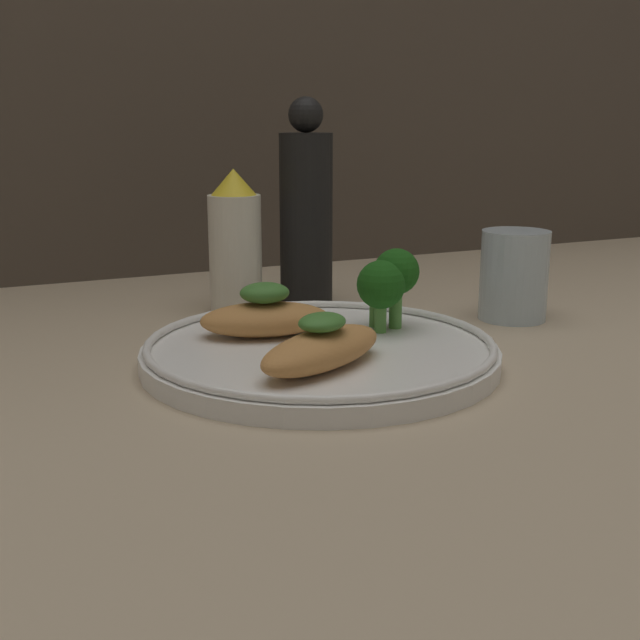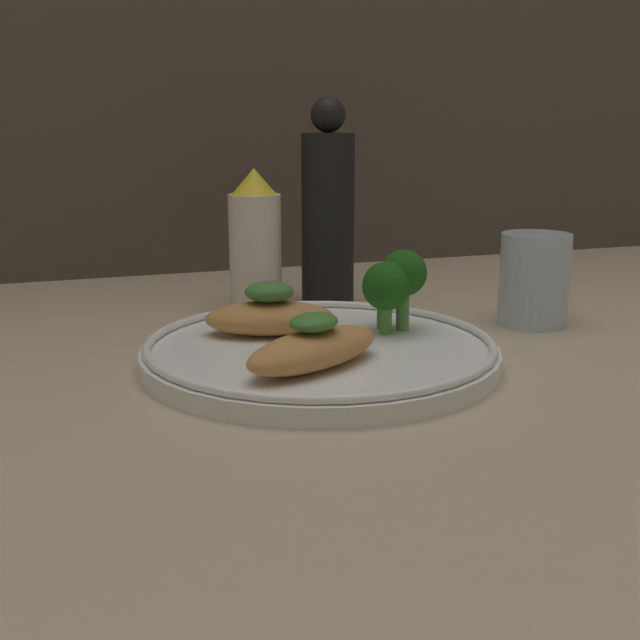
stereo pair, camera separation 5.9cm
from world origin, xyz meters
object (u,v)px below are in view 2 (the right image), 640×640
(pepper_grinder, at_px, (328,212))
(broccoli_bunch, at_px, (393,282))
(plate, at_px, (320,351))
(drinking_glass, at_px, (534,279))
(sauce_bottle, at_px, (254,243))

(pepper_grinder, bearing_deg, broccoli_bunch, -91.75)
(plate, height_order, drinking_glass, drinking_glass)
(broccoli_bunch, xyz_separation_m, pepper_grinder, (0.01, 0.17, 0.04))
(plate, xyz_separation_m, sauce_bottle, (-0.00, 0.19, 0.05))
(drinking_glass, bearing_deg, broccoli_bunch, -168.05)
(plate, distance_m, sauce_bottle, 0.20)
(plate, height_order, sauce_bottle, sauce_bottle)
(plate, xyz_separation_m, broccoli_bunch, (0.07, 0.02, 0.04))
(plate, distance_m, pepper_grinder, 0.22)
(broccoli_bunch, relative_size, pepper_grinder, 0.33)
(broccoli_bunch, height_order, sauce_bottle, sauce_bottle)
(pepper_grinder, distance_m, drinking_glass, 0.21)
(sauce_bottle, bearing_deg, plate, -89.72)
(sauce_bottle, distance_m, pepper_grinder, 0.08)
(plate, height_order, pepper_grinder, pepper_grinder)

